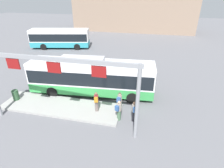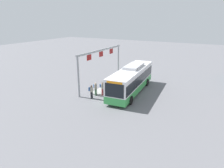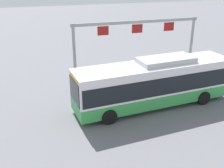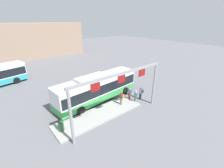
{
  "view_description": "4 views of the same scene",
  "coord_description": "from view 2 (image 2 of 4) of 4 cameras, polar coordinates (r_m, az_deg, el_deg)",
  "views": [
    {
      "loc": [
        5.17,
        -14.17,
        8.69
      ],
      "look_at": [
        2.11,
        -0.8,
        1.61
      ],
      "focal_mm": 28.99,
      "sensor_mm": 36.0,
      "label": 1
    },
    {
      "loc": [
        23.03,
        9.71,
        9.22
      ],
      "look_at": [
        2.88,
        -1.28,
        1.72
      ],
      "focal_mm": 32.48,
      "sensor_mm": 36.0,
      "label": 2
    },
    {
      "loc": [
        7.96,
        15.82,
        8.98
      ],
      "look_at": [
        2.51,
        -1.73,
        1.26
      ],
      "focal_mm": 43.97,
      "sensor_mm": 36.0,
      "label": 3
    },
    {
      "loc": [
        -9.78,
        -14.61,
        9.63
      ],
      "look_at": [
        2.08,
        -0.26,
        1.77
      ],
      "focal_mm": 24.78,
      "sensor_mm": 36.0,
      "label": 4
    }
  ],
  "objects": [
    {
      "name": "ground_plane",
      "position": [
        26.64,
        5.4,
        -2.25
      ],
      "size": [
        120.0,
        120.0,
        0.0
      ],
      "primitive_type": "plane",
      "color": "slate"
    },
    {
      "name": "platform_curb",
      "position": [
        29.3,
        1.6,
        -0.1
      ],
      "size": [
        10.0,
        2.8,
        0.16
      ],
      "primitive_type": "cube",
      "color": "#9E9E99",
      "rests_on": "ground"
    },
    {
      "name": "bus_main",
      "position": [
        26.08,
        5.52,
        1.49
      ],
      "size": [
        11.43,
        3.45,
        3.46
      ],
      "rotation": [
        0.0,
        0.0,
        0.08
      ],
      "color": "green",
      "rests_on": "ground"
    },
    {
      "name": "person_boarding",
      "position": [
        24.25,
        -5.84,
        -2.11
      ],
      "size": [
        0.45,
        0.59,
        1.67
      ],
      "rotation": [
        0.0,
        0.0,
        1.87
      ],
      "color": "black",
      "rests_on": "ground"
    },
    {
      "name": "person_waiting_near",
      "position": [
        25.18,
        -4.65,
        -1.3
      ],
      "size": [
        0.51,
        0.6,
        1.67
      ],
      "rotation": [
        0.0,
        0.0,
        1.12
      ],
      "color": "#476B4C",
      "rests_on": "ground"
    },
    {
      "name": "person_waiting_mid",
      "position": [
        26.38,
        -1.48,
        0.04
      ],
      "size": [
        0.42,
        0.58,
        1.67
      ],
      "rotation": [
        0.0,
        0.0,
        1.81
      ],
      "color": "slate",
      "rests_on": "platform_curb"
    },
    {
      "name": "person_waiting_far",
      "position": [
        24.77,
        -2.74,
        -1.2
      ],
      "size": [
        0.38,
        0.56,
        1.67
      ],
      "rotation": [
        0.0,
        0.0,
        1.43
      ],
      "color": "maroon",
      "rests_on": "platform_curb"
    },
    {
      "name": "platform_sign_gantry",
      "position": [
        28.32,
        -3.06,
        7.09
      ],
      "size": [
        10.89,
        0.24,
        5.2
      ],
      "color": "gray",
      "rests_on": "ground"
    },
    {
      "name": "trash_bin",
      "position": [
        32.83,
        5.11,
        2.81
      ],
      "size": [
        0.52,
        0.52,
        0.9
      ],
      "primitive_type": "cylinder",
      "color": "#2D5133",
      "rests_on": "platform_curb"
    }
  ]
}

